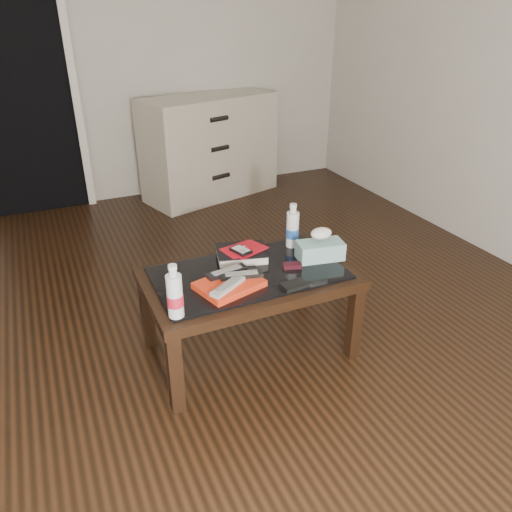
{
  "coord_description": "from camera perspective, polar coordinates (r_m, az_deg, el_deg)",
  "views": [
    {
      "loc": [
        -0.37,
        -2.01,
        1.63
      ],
      "look_at": [
        0.49,
        -0.09,
        0.55
      ],
      "focal_mm": 35.0,
      "sensor_mm": 36.0,
      "label": 1
    }
  ],
  "objects": [
    {
      "name": "ground",
      "position": [
        2.61,
        -11.02,
        -12.03
      ],
      "size": [
        5.0,
        5.0,
        0.0
      ],
      "primitive_type": "plane",
      "color": "black",
      "rests_on": "ground"
    },
    {
      "name": "room_shell",
      "position": [
        2.04,
        -15.43,
        26.08
      ],
      "size": [
        5.0,
        5.0,
        5.0
      ],
      "color": "beige",
      "rests_on": "ground"
    },
    {
      "name": "doorway",
      "position": [
        4.51,
        -25.62,
        16.97
      ],
      "size": [
        0.9,
        0.08,
        2.07
      ],
      "color": "black",
      "rests_on": "ground"
    },
    {
      "name": "coffee_table",
      "position": [
        2.44,
        -0.85,
        -3.19
      ],
      "size": [
        1.0,
        0.6,
        0.46
      ],
      "color": "black",
      "rests_on": "ground"
    },
    {
      "name": "dresser",
      "position": [
        4.63,
        -5.31,
        12.3
      ],
      "size": [
        1.29,
        0.82,
        0.9
      ],
      "rotation": [
        0.0,
        0.0,
        0.29
      ],
      "color": "beige",
      "rests_on": "ground"
    },
    {
      "name": "magazines",
      "position": [
        2.28,
        -3.07,
        -3.27
      ],
      "size": [
        0.33,
        0.28,
        0.03
      ],
      "primitive_type": "cube",
      "rotation": [
        0.0,
        0.0,
        0.28
      ],
      "color": "red",
      "rests_on": "coffee_table"
    },
    {
      "name": "remote_silver",
      "position": [
        2.21,
        -3.24,
        -3.44
      ],
      "size": [
        0.2,
        0.15,
        0.02
      ],
      "primitive_type": "cube",
      "rotation": [
        0.0,
        0.0,
        0.55
      ],
      "color": "#A4A3A8",
      "rests_on": "magazines"
    },
    {
      "name": "remote_black_front",
      "position": [
        2.3,
        -1.68,
        -2.16
      ],
      "size": [
        0.21,
        0.1,
        0.02
      ],
      "primitive_type": "cube",
      "rotation": [
        0.0,
        0.0,
        -0.23
      ],
      "color": "black",
      "rests_on": "magazines"
    },
    {
      "name": "remote_black_back",
      "position": [
        2.33,
        -3.35,
        -1.79
      ],
      "size": [
        0.21,
        0.08,
        0.02
      ],
      "primitive_type": "cube",
      "rotation": [
        0.0,
        0.0,
        0.17
      ],
      "color": "black",
      "rests_on": "magazines"
    },
    {
      "name": "textbook",
      "position": [
        2.53,
        -1.67,
        0.27
      ],
      "size": [
        0.29,
        0.26,
        0.05
      ],
      "primitive_type": "cube",
      "rotation": [
        0.0,
        0.0,
        -0.25
      ],
      "color": "black",
      "rests_on": "coffee_table"
    },
    {
      "name": "dvd_mailers",
      "position": [
        2.52,
        -1.65,
        0.83
      ],
      "size": [
        0.21,
        0.17,
        0.01
      ],
      "primitive_type": "cube",
      "rotation": [
        0.0,
        0.0,
        0.21
      ],
      "color": "#B10B19",
      "rests_on": "textbook"
    },
    {
      "name": "ipod",
      "position": [
        2.48,
        -1.75,
        0.66
      ],
      "size": [
        0.09,
        0.12,
        0.02
      ],
      "primitive_type": "cube",
      "rotation": [
        0.0,
        0.0,
        0.34
      ],
      "color": "black",
      "rests_on": "dvd_mailers"
    },
    {
      "name": "flip_phone",
      "position": [
        2.45,
        4.14,
        -1.1
      ],
      "size": [
        0.1,
        0.07,
        0.02
      ],
      "primitive_type": "cube",
      "rotation": [
        0.0,
        0.0,
        -0.29
      ],
      "color": "black",
      "rests_on": "coffee_table"
    },
    {
      "name": "wallet",
      "position": [
        2.29,
        4.39,
        -3.32
      ],
      "size": [
        0.12,
        0.08,
        0.02
      ],
      "primitive_type": "cube",
      "rotation": [
        0.0,
        0.0,
        0.07
      ],
      "color": "black",
      "rests_on": "coffee_table"
    },
    {
      "name": "water_bottle_left",
      "position": [
        2.05,
        -9.3,
        -3.97
      ],
      "size": [
        0.07,
        0.07,
        0.24
      ],
      "primitive_type": "cylinder",
      "rotation": [
        0.0,
        0.0,
        -0.12
      ],
      "color": "white",
      "rests_on": "coffee_table"
    },
    {
      "name": "water_bottle_right",
      "position": [
        2.62,
        4.21,
        3.53
      ],
      "size": [
        0.07,
        0.07,
        0.24
      ],
      "primitive_type": "cylinder",
      "rotation": [
        0.0,
        0.0,
        0.11
      ],
      "color": "white",
      "rests_on": "coffee_table"
    },
    {
      "name": "tissue_box",
      "position": [
        2.53,
        7.33,
        0.64
      ],
      "size": [
        0.25,
        0.16,
        0.09
      ],
      "primitive_type": "cube",
      "rotation": [
        0.0,
        0.0,
        -0.17
      ],
      "color": "teal",
      "rests_on": "coffee_table"
    }
  ]
}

